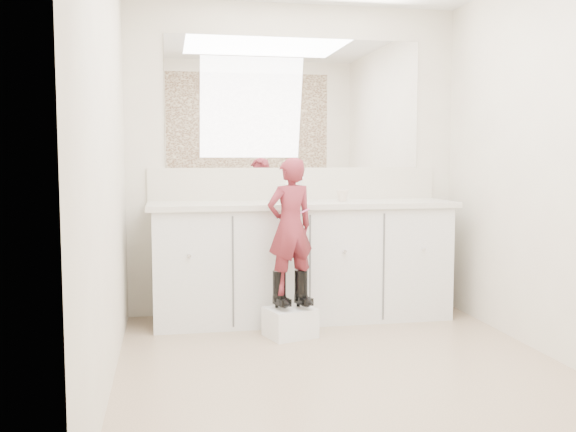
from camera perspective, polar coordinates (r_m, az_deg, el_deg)
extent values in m
plane|color=#8A765A|center=(3.80, 5.17, -13.53)|extent=(3.00, 3.00, 0.00)
plane|color=beige|center=(5.06, 0.62, 5.00)|extent=(2.60, 0.00, 2.60)
plane|color=beige|center=(2.19, 16.22, 4.50)|extent=(2.60, 0.00, 2.60)
plane|color=beige|center=(3.47, -15.85, 4.70)|extent=(0.00, 3.00, 3.00)
plane|color=beige|center=(4.15, 22.92, 4.54)|extent=(0.00, 3.00, 3.00)
cube|color=silver|center=(4.85, 1.25, -4.21)|extent=(2.20, 0.55, 0.85)
cube|color=beige|center=(4.78, 1.30, 1.03)|extent=(2.28, 0.58, 0.04)
cube|color=beige|center=(5.04, 0.65, 2.90)|extent=(2.28, 0.03, 0.25)
cube|color=white|center=(5.06, 0.65, 9.99)|extent=(2.00, 0.02, 1.00)
cube|color=#472819|center=(2.24, 16.40, 16.07)|extent=(2.00, 0.01, 1.20)
cylinder|color=silver|center=(4.94, 0.90, 1.98)|extent=(0.08, 0.08, 0.10)
imported|color=beige|center=(4.87, 4.86, 1.83)|extent=(0.10, 0.10, 0.09)
imported|color=white|center=(4.73, -0.02, 2.48)|extent=(0.12, 0.12, 0.21)
cube|color=white|center=(4.43, 0.20, -9.43)|extent=(0.37, 0.34, 0.20)
imported|color=#B23644|center=(4.31, 0.20, -0.92)|extent=(0.39, 0.31, 0.92)
cylinder|color=#DB5591|center=(4.31, 1.13, 0.28)|extent=(0.13, 0.05, 0.06)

